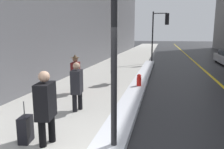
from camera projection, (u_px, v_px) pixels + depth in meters
name	position (u px, v px, depth m)	size (l,w,h in m)	color
sidewalk_slab	(123.00, 63.00, 18.38)	(4.00, 80.00, 0.01)	#B2AFA8
road_centre_stripe	(198.00, 65.00, 17.05)	(0.16, 80.00, 0.00)	gold
snow_bank_curb	(139.00, 84.00, 10.27)	(0.71, 17.33, 0.18)	silver
traffic_light_near	(161.00, 26.00, 17.58)	(1.31, 0.34, 4.19)	black
pedestrian_in_glasses	(46.00, 105.00, 4.62)	(0.38, 0.57, 1.63)	black
pedestrian_trailing	(77.00, 84.00, 6.73)	(0.36, 0.54, 1.54)	black
pedestrian_nearside	(76.00, 72.00, 8.79)	(0.36, 0.53, 1.59)	#340C0C
pedestrian_with_shoulder_bag	(114.00, 67.00, 10.48)	(0.34, 0.70, 1.54)	black
rolling_suitcase	(26.00, 130.00, 4.81)	(0.27, 0.39, 0.95)	black
fire_hydrant	(139.00, 82.00, 9.42)	(0.20, 0.20, 0.70)	red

